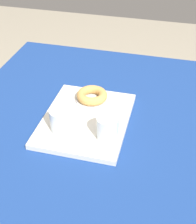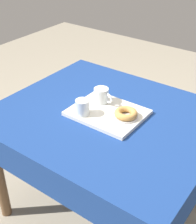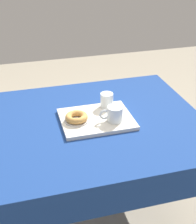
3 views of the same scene
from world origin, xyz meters
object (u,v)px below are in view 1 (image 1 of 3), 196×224
(dining_table, at_px, (87,140))
(tea_mug_left, at_px, (62,120))
(serving_tray, at_px, (86,120))
(donut_plate_left, at_px, (92,100))
(water_glass_near, at_px, (108,129))
(sugar_donut_left, at_px, (92,95))

(dining_table, distance_m, tea_mug_left, 0.18)
(serving_tray, bearing_deg, dining_table, -140.42)
(serving_tray, xyz_separation_m, donut_plate_left, (-0.11, -0.01, 0.01))
(dining_table, distance_m, serving_tray, 0.10)
(donut_plate_left, bearing_deg, serving_tray, 4.42)
(dining_table, bearing_deg, donut_plate_left, -176.22)
(tea_mug_left, xyz_separation_m, donut_plate_left, (-0.19, 0.05, -0.04))
(dining_table, xyz_separation_m, tea_mug_left, (0.08, -0.06, 0.15))
(dining_table, height_order, tea_mug_left, tea_mug_left)
(serving_tray, height_order, water_glass_near, water_glass_near)
(sugar_donut_left, bearing_deg, water_glass_near, 28.65)
(dining_table, relative_size, sugar_donut_left, 9.77)
(serving_tray, relative_size, sugar_donut_left, 3.21)
(serving_tray, relative_size, donut_plate_left, 2.98)
(tea_mug_left, distance_m, donut_plate_left, 0.20)
(dining_table, xyz_separation_m, serving_tray, (0.00, 0.00, 0.10))
(tea_mug_left, height_order, donut_plate_left, tea_mug_left)
(donut_plate_left, bearing_deg, dining_table, 3.78)
(tea_mug_left, distance_m, sugar_donut_left, 0.20)
(tea_mug_left, xyz_separation_m, sugar_donut_left, (-0.19, 0.05, -0.02))
(serving_tray, relative_size, water_glass_near, 4.58)
(dining_table, relative_size, tea_mug_left, 9.43)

